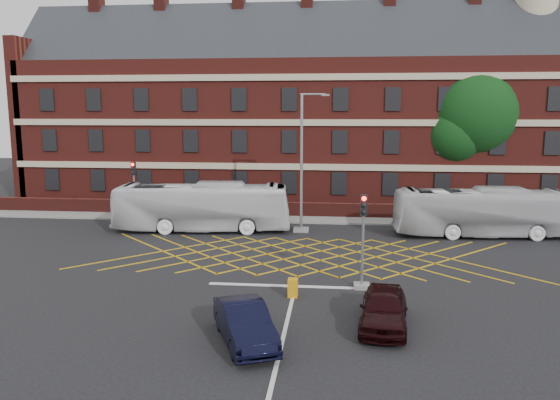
# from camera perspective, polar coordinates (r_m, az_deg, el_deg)

# --- Properties ---
(ground) EXTENTS (120.00, 120.00, 0.00)m
(ground) POSITION_cam_1_polar(r_m,az_deg,el_deg) (28.51, 2.16, -6.81)
(ground) COLOR black
(ground) RESTS_ON ground
(victorian_building) EXTENTS (51.00, 12.17, 20.40)m
(victorian_building) POSITION_cam_1_polar(r_m,az_deg,el_deg) (49.35, 4.23, 9.19)
(victorian_building) COLOR maroon
(victorian_building) RESTS_ON ground
(boundary_wall) EXTENTS (56.00, 0.50, 1.10)m
(boundary_wall) POSITION_cam_1_polar(r_m,az_deg,el_deg) (41.04, 3.38, -1.04)
(boundary_wall) COLOR #4C1814
(boundary_wall) RESTS_ON ground
(far_pavement) EXTENTS (60.00, 3.00, 0.12)m
(far_pavement) POSITION_cam_1_polar(r_m,az_deg,el_deg) (40.15, 3.31, -1.99)
(far_pavement) COLOR slate
(far_pavement) RESTS_ON ground
(box_junction_hatching) EXTENTS (8.22, 8.22, 0.02)m
(box_junction_hatching) POSITION_cam_1_polar(r_m,az_deg,el_deg) (30.43, 2.42, -5.76)
(box_junction_hatching) COLOR #CC990C
(box_junction_hatching) RESTS_ON ground
(stop_line) EXTENTS (8.00, 0.30, 0.02)m
(stop_line) POSITION_cam_1_polar(r_m,az_deg,el_deg) (25.17, 1.63, -8.99)
(stop_line) COLOR silver
(stop_line) RESTS_ON ground
(centre_line) EXTENTS (0.15, 14.00, 0.02)m
(centre_line) POSITION_cam_1_polar(r_m,az_deg,el_deg) (19.13, 0.10, -15.09)
(centre_line) COLOR silver
(centre_line) RESTS_ON ground
(bus_left) EXTENTS (11.80, 3.71, 3.23)m
(bus_left) POSITION_cam_1_polar(r_m,az_deg,el_deg) (36.52, -8.13, -0.71)
(bus_left) COLOR silver
(bus_left) RESTS_ON ground
(bus_right) EXTENTS (11.29, 3.15, 3.11)m
(bus_right) POSITION_cam_1_polar(r_m,az_deg,el_deg) (36.92, 20.48, -1.20)
(bus_right) COLOR silver
(bus_right) RESTS_ON ground
(car_navy) EXTENTS (3.01, 4.49, 1.40)m
(car_navy) POSITION_cam_1_polar(r_m,az_deg,el_deg) (19.26, -3.71, -12.70)
(car_navy) COLOR black
(car_navy) RESTS_ON ground
(car_maroon) EXTENTS (2.15, 4.38, 1.44)m
(car_maroon) POSITION_cam_1_polar(r_m,az_deg,el_deg) (20.86, 10.78, -11.03)
(car_maroon) COLOR black
(car_maroon) RESTS_ON ground
(deciduous_tree) EXTENTS (7.54, 7.26, 11.34)m
(deciduous_tree) POSITION_cam_1_polar(r_m,az_deg,el_deg) (46.58, 19.36, 7.90)
(deciduous_tree) COLOR black
(deciduous_tree) RESTS_ON ground
(traffic_light_near) EXTENTS (0.70, 0.70, 4.27)m
(traffic_light_near) POSITION_cam_1_polar(r_m,az_deg,el_deg) (24.71, 8.63, -5.21)
(traffic_light_near) COLOR slate
(traffic_light_near) RESTS_ON ground
(traffic_light_far) EXTENTS (0.70, 0.70, 4.27)m
(traffic_light_far) POSITION_cam_1_polar(r_m,az_deg,el_deg) (40.86, -14.95, 0.34)
(traffic_light_far) COLOR slate
(traffic_light_far) RESTS_ON ground
(street_lamp) EXTENTS (2.25, 1.00, 9.01)m
(street_lamp) POSITION_cam_1_polar(r_m,az_deg,el_deg) (35.81, 2.35, 1.59)
(street_lamp) COLOR slate
(street_lamp) RESTS_ON ground
(direction_signs) EXTENTS (1.10, 0.16, 2.20)m
(direction_signs) POSITION_cam_1_polar(r_m,az_deg,el_deg) (42.24, -15.08, 0.09)
(direction_signs) COLOR gray
(direction_signs) RESTS_ON ground
(utility_cabinet) EXTENTS (0.42, 0.45, 0.79)m
(utility_cabinet) POSITION_cam_1_polar(r_m,az_deg,el_deg) (23.74, 1.35, -9.15)
(utility_cabinet) COLOR orange
(utility_cabinet) RESTS_ON ground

